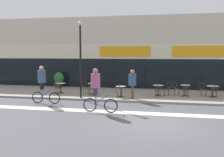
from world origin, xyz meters
name	(u,v)px	position (x,y,z in m)	size (l,w,h in m)	color
ground_plane	(155,124)	(0.00, 0.00, 0.00)	(120.00, 120.00, 0.00)	#4C4C51
sidewalk_slab	(160,95)	(0.00, 7.25, 0.06)	(40.00, 5.50, 0.12)	gray
storefront_facade	(162,53)	(0.00, 11.97, 2.97)	(40.00, 4.06, 5.98)	beige
bike_lane_stripe	(157,114)	(0.00, 1.79, 0.00)	(36.00, 0.70, 0.01)	silver
bistro_table_0	(61,86)	(-7.03, 6.50, 0.63)	(0.72, 0.72, 0.71)	black
bistro_table_1	(94,86)	(-4.54, 6.43, 0.68)	(0.79, 0.79, 0.77)	black
bistro_table_2	(121,89)	(-2.49, 5.77, 0.62)	(0.66, 0.66, 0.70)	black
bistro_table_3	(158,88)	(-0.10, 6.79, 0.63)	(0.72, 0.72, 0.71)	black
bistro_table_4	(185,88)	(1.69, 7.04, 0.64)	(0.67, 0.67, 0.73)	black
bistro_table_5	(213,89)	(3.44, 7.06, 0.64)	(0.78, 0.78, 0.72)	black
cafe_chair_0_near	(57,87)	(-7.04, 5.87, 0.64)	(0.44, 0.60, 0.90)	#4C3823
cafe_chair_1_near	(91,88)	(-4.52, 5.80, 0.64)	(0.45, 0.60, 0.90)	#4C3823
cafe_chair_1_side	(85,87)	(-5.16, 6.44, 0.64)	(0.60, 0.44, 0.90)	#4C3823
cafe_chair_2_near	(119,90)	(-2.48, 5.15, 0.64)	(0.44, 0.59, 0.90)	#4C3823
cafe_chair_3_near	(158,89)	(-0.10, 6.17, 0.64)	(0.42, 0.58, 0.90)	#4C3823
cafe_chair_3_side	(168,88)	(0.52, 6.80, 0.64)	(0.60, 0.45, 0.90)	#4C3823
cafe_chair_4_near	(186,89)	(1.69, 6.42, 0.64)	(0.40, 0.58, 0.90)	#4C3823
cafe_chair_4_side	(176,88)	(1.06, 7.05, 0.64)	(0.59, 0.44, 0.90)	#4C3823
cafe_chair_5_near	(214,90)	(3.43, 6.44, 0.64)	(0.43, 0.59, 0.90)	#4C3823
cafe_chair_5_side	(203,89)	(2.81, 7.07, 0.64)	(0.59, 0.43, 0.90)	#4C3823
planter_pot	(59,79)	(-8.35, 9.30, 0.82)	(0.81, 0.81, 1.27)	#232326
lamp_post	(80,54)	(-4.93, 4.80, 2.95)	(0.26, 0.26, 4.86)	black
cyclist_0	(43,81)	(-6.75, 3.17, 1.32)	(1.78, 0.48, 2.24)	black
cyclist_1	(97,87)	(-3.01, 1.60, 1.30)	(1.82, 0.50, 2.23)	black
pedestrian_near_end	(132,81)	(-1.65, 5.18, 1.22)	(0.54, 0.54, 1.84)	#4C3D2D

